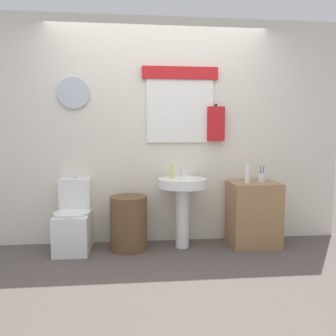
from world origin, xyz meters
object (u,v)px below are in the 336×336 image
object	(u,v)px
pedestal_sink	(182,195)
lotion_bottle	(247,173)
toilet	(74,223)
laundry_hamper	(129,223)
toothbrush_cup	(262,177)
wooden_cabinet	(253,214)
soap_bottle	(171,171)

from	to	relation	value
pedestal_sink	lotion_bottle	size ratio (longest dim) A/B	3.67
toilet	lotion_bottle	distance (m)	2.00
laundry_hamper	lotion_bottle	bearing A→B (deg)	-1.73
toothbrush_cup	wooden_cabinet	bearing A→B (deg)	-167.94
toilet	toothbrush_cup	bearing A→B (deg)	-0.38
laundry_hamper	toilet	bearing A→B (deg)	176.72
lotion_bottle	laundry_hamper	bearing A→B (deg)	178.27
laundry_hamper	soap_bottle	xyz separation A→B (m)	(0.48, 0.05, 0.56)
pedestal_sink	lotion_bottle	bearing A→B (deg)	-3.15
pedestal_sink	soap_bottle	bearing A→B (deg)	157.38
wooden_cabinet	soap_bottle	world-z (taller)	soap_bottle
pedestal_sink	wooden_cabinet	xyz separation A→B (m)	(0.82, 0.00, -0.24)
toilet	soap_bottle	world-z (taller)	soap_bottle
toilet	wooden_cabinet	world-z (taller)	toilet
wooden_cabinet	soap_bottle	distance (m)	1.07
toilet	lotion_bottle	xyz separation A→B (m)	(1.93, -0.07, 0.53)
toilet	toothbrush_cup	size ratio (longest dim) A/B	4.29
pedestal_sink	toilet	bearing A→B (deg)	178.36
toilet	wooden_cabinet	size ratio (longest dim) A/B	1.09
wooden_cabinet	laundry_hamper	bearing A→B (deg)	180.00
lotion_bottle	soap_bottle	bearing A→B (deg)	173.94
toothbrush_cup	toilet	bearing A→B (deg)	179.62
toilet	toothbrush_cup	distance (m)	2.17
toilet	wooden_cabinet	bearing A→B (deg)	-0.97
toilet	soap_bottle	xyz separation A→B (m)	(1.08, 0.02, 0.56)
toothbrush_cup	lotion_bottle	bearing A→B (deg)	-162.33
soap_bottle	toothbrush_cup	world-z (taller)	soap_bottle
soap_bottle	toilet	bearing A→B (deg)	-179.17
toilet	laundry_hamper	size ratio (longest dim) A/B	1.34
laundry_hamper	soap_bottle	world-z (taller)	soap_bottle
wooden_cabinet	soap_bottle	bearing A→B (deg)	176.96
laundry_hamper	toothbrush_cup	world-z (taller)	toothbrush_cup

